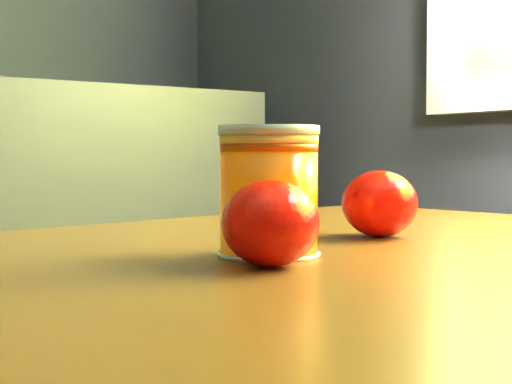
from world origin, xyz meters
TOP-DOWN VIEW (x-y plane):
  - table at (1.01, 0.29)m, footprint 1.00×0.77m
  - juice_glass at (0.98, 0.30)m, footprint 0.08×0.08m
  - orange_front at (0.95, 0.26)m, footprint 0.09×0.09m
  - orange_back at (1.14, 0.35)m, footprint 0.09×0.09m

SIDE VIEW (x-z plane):
  - table at x=1.01m, z-range 0.26..0.95m
  - orange_front at x=0.95m, z-range 0.69..0.75m
  - orange_back at x=1.14m, z-range 0.69..0.75m
  - juice_glass at x=0.98m, z-range 0.69..0.78m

